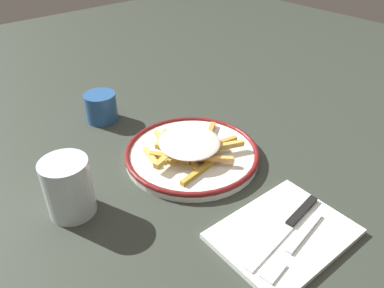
{
  "coord_description": "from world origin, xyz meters",
  "views": [
    {
      "loc": [
        -0.5,
        0.43,
        0.48
      ],
      "look_at": [
        0.0,
        0.0,
        0.04
      ],
      "focal_mm": 34.95,
      "sensor_mm": 36.0,
      "label": 1
    }
  ],
  "objects_px": {
    "fries_heap": "(190,146)",
    "knife": "(290,224)",
    "coffee_mug": "(101,107)",
    "fork": "(294,245)",
    "plate": "(192,154)",
    "napkin": "(283,234)",
    "water_glass": "(68,187)"
  },
  "relations": [
    {
      "from": "napkin",
      "to": "knife",
      "type": "relative_size",
      "value": 1.06
    },
    {
      "from": "fries_heap",
      "to": "fork",
      "type": "xyz_separation_m",
      "value": [
        -0.3,
        0.04,
        -0.02
      ]
    },
    {
      "from": "knife",
      "to": "coffee_mug",
      "type": "height_order",
      "value": "coffee_mug"
    },
    {
      "from": "napkin",
      "to": "coffee_mug",
      "type": "bearing_deg",
      "value": 3.45
    },
    {
      "from": "coffee_mug",
      "to": "fries_heap",
      "type": "bearing_deg",
      "value": -168.21
    },
    {
      "from": "napkin",
      "to": "fries_heap",
      "type": "bearing_deg",
      "value": -5.31
    },
    {
      "from": "fries_heap",
      "to": "fork",
      "type": "relative_size",
      "value": 1.23
    },
    {
      "from": "fries_heap",
      "to": "coffee_mug",
      "type": "height_order",
      "value": "coffee_mug"
    },
    {
      "from": "fork",
      "to": "water_glass",
      "type": "xyz_separation_m",
      "value": [
        0.32,
        0.23,
        0.04
      ]
    },
    {
      "from": "fries_heap",
      "to": "water_glass",
      "type": "distance_m",
      "value": 0.26
    },
    {
      "from": "plate",
      "to": "water_glass",
      "type": "height_order",
      "value": "water_glass"
    },
    {
      "from": "fries_heap",
      "to": "knife",
      "type": "xyz_separation_m",
      "value": [
        -0.27,
        0.01,
        -0.02
      ]
    },
    {
      "from": "plate",
      "to": "fork",
      "type": "distance_m",
      "value": 0.3
    },
    {
      "from": "fork",
      "to": "coffee_mug",
      "type": "relative_size",
      "value": 1.73
    },
    {
      "from": "fork",
      "to": "napkin",
      "type": "bearing_deg",
      "value": -22.07
    },
    {
      "from": "fries_heap",
      "to": "coffee_mug",
      "type": "bearing_deg",
      "value": 11.79
    },
    {
      "from": "napkin",
      "to": "water_glass",
      "type": "distance_m",
      "value": 0.38
    },
    {
      "from": "plate",
      "to": "knife",
      "type": "height_order",
      "value": "plate"
    },
    {
      "from": "napkin",
      "to": "water_glass",
      "type": "height_order",
      "value": "water_glass"
    },
    {
      "from": "napkin",
      "to": "coffee_mug",
      "type": "relative_size",
      "value": 2.18
    },
    {
      "from": "water_glass",
      "to": "coffee_mug",
      "type": "xyz_separation_m",
      "value": [
        0.26,
        -0.21,
        -0.02
      ]
    },
    {
      "from": "knife",
      "to": "fries_heap",
      "type": "bearing_deg",
      "value": -1.32
    },
    {
      "from": "knife",
      "to": "plate",
      "type": "bearing_deg",
      "value": -2.48
    },
    {
      "from": "knife",
      "to": "coffee_mug",
      "type": "relative_size",
      "value": 2.06
    },
    {
      "from": "fries_heap",
      "to": "napkin",
      "type": "xyz_separation_m",
      "value": [
        -0.27,
        0.02,
        -0.03
      ]
    },
    {
      "from": "knife",
      "to": "coffee_mug",
      "type": "distance_m",
      "value": 0.55
    },
    {
      "from": "plate",
      "to": "napkin",
      "type": "bearing_deg",
      "value": 173.57
    },
    {
      "from": "napkin",
      "to": "knife",
      "type": "xyz_separation_m",
      "value": [
        0.0,
        -0.02,
        0.01
      ]
    },
    {
      "from": "fries_heap",
      "to": "coffee_mug",
      "type": "distance_m",
      "value": 0.28
    },
    {
      "from": "plate",
      "to": "fries_heap",
      "type": "relative_size",
      "value": 1.33
    },
    {
      "from": "coffee_mug",
      "to": "knife",
      "type": "bearing_deg",
      "value": -174.57
    },
    {
      "from": "water_glass",
      "to": "fries_heap",
      "type": "bearing_deg",
      "value": -94.07
    }
  ]
}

